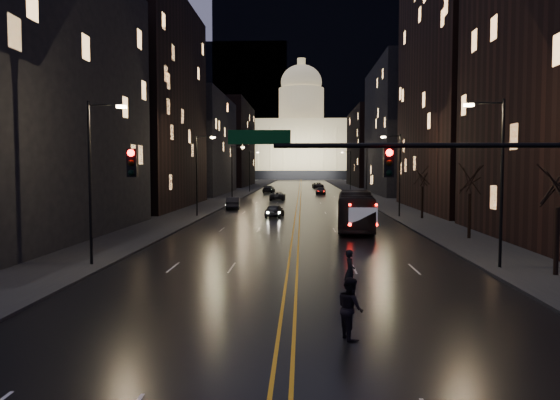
# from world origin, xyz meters

# --- Properties ---
(ground) EXTENTS (900.00, 900.00, 0.00)m
(ground) POSITION_xyz_m (0.00, 0.00, 0.00)
(ground) COLOR black
(ground) RESTS_ON ground
(road) EXTENTS (20.00, 320.00, 0.02)m
(road) POSITION_xyz_m (0.00, 130.00, 0.01)
(road) COLOR black
(road) RESTS_ON ground
(sidewalk_left) EXTENTS (8.00, 320.00, 0.16)m
(sidewalk_left) POSITION_xyz_m (-14.00, 130.00, 0.08)
(sidewalk_left) COLOR black
(sidewalk_left) RESTS_ON ground
(sidewalk_right) EXTENTS (8.00, 320.00, 0.16)m
(sidewalk_right) POSITION_xyz_m (14.00, 130.00, 0.08)
(sidewalk_right) COLOR black
(sidewalk_right) RESTS_ON ground
(center_line) EXTENTS (0.62, 320.00, 0.01)m
(center_line) POSITION_xyz_m (0.00, 130.00, 0.03)
(center_line) COLOR orange
(center_line) RESTS_ON road
(building_left_near) EXTENTS (12.00, 28.00, 22.00)m
(building_left_near) POSITION_xyz_m (-21.00, 22.00, 11.00)
(building_left_near) COLOR black
(building_left_near) RESTS_ON ground
(building_left_mid) EXTENTS (12.00, 30.00, 28.00)m
(building_left_mid) POSITION_xyz_m (-21.00, 54.00, 14.00)
(building_left_mid) COLOR black
(building_left_mid) RESTS_ON ground
(building_left_far) EXTENTS (12.00, 34.00, 20.00)m
(building_left_far) POSITION_xyz_m (-21.00, 92.00, 10.00)
(building_left_far) COLOR black
(building_left_far) RESTS_ON ground
(building_left_dist) EXTENTS (12.00, 40.00, 24.00)m
(building_left_dist) POSITION_xyz_m (-21.00, 140.00, 12.00)
(building_left_dist) COLOR black
(building_left_dist) RESTS_ON ground
(building_right_tall) EXTENTS (12.00, 30.00, 38.00)m
(building_right_tall) POSITION_xyz_m (21.00, 50.00, 19.00)
(building_right_tall) COLOR black
(building_right_tall) RESTS_ON ground
(building_right_mid) EXTENTS (12.00, 34.00, 26.00)m
(building_right_mid) POSITION_xyz_m (21.00, 92.00, 13.00)
(building_right_mid) COLOR black
(building_right_mid) RESTS_ON ground
(building_right_dist) EXTENTS (12.00, 40.00, 22.00)m
(building_right_dist) POSITION_xyz_m (21.00, 140.00, 11.00)
(building_right_dist) COLOR black
(building_right_dist) RESTS_ON ground
(mountain_ridge) EXTENTS (520.00, 60.00, 130.00)m
(mountain_ridge) POSITION_xyz_m (40.00, 380.00, 65.00)
(mountain_ridge) COLOR black
(mountain_ridge) RESTS_ON ground
(capitol) EXTENTS (90.00, 50.00, 58.50)m
(capitol) POSITION_xyz_m (0.00, 250.00, 17.15)
(capitol) COLOR black
(capitol) RESTS_ON ground
(traffic_signal) EXTENTS (17.29, 0.45, 7.00)m
(traffic_signal) POSITION_xyz_m (5.91, -0.00, 5.10)
(traffic_signal) COLOR black
(traffic_signal) RESTS_ON ground
(streetlamp_right_near) EXTENTS (2.13, 0.25, 9.00)m
(streetlamp_right_near) POSITION_xyz_m (10.81, 10.00, 5.08)
(streetlamp_right_near) COLOR black
(streetlamp_right_near) RESTS_ON ground
(streetlamp_left_near) EXTENTS (2.13, 0.25, 9.00)m
(streetlamp_left_near) POSITION_xyz_m (-10.81, 10.00, 5.08)
(streetlamp_left_near) COLOR black
(streetlamp_left_near) RESTS_ON ground
(streetlamp_right_mid) EXTENTS (2.13, 0.25, 9.00)m
(streetlamp_right_mid) POSITION_xyz_m (10.81, 40.00, 5.08)
(streetlamp_right_mid) COLOR black
(streetlamp_right_mid) RESTS_ON ground
(streetlamp_left_mid) EXTENTS (2.13, 0.25, 9.00)m
(streetlamp_left_mid) POSITION_xyz_m (-10.81, 40.00, 5.08)
(streetlamp_left_mid) COLOR black
(streetlamp_left_mid) RESTS_ON ground
(streetlamp_right_far) EXTENTS (2.13, 0.25, 9.00)m
(streetlamp_right_far) POSITION_xyz_m (10.81, 70.00, 5.08)
(streetlamp_right_far) COLOR black
(streetlamp_right_far) RESTS_ON ground
(streetlamp_left_far) EXTENTS (2.13, 0.25, 9.00)m
(streetlamp_left_far) POSITION_xyz_m (-10.81, 70.00, 5.08)
(streetlamp_left_far) COLOR black
(streetlamp_left_far) RESTS_ON ground
(streetlamp_right_dist) EXTENTS (2.13, 0.25, 9.00)m
(streetlamp_right_dist) POSITION_xyz_m (10.81, 100.00, 5.08)
(streetlamp_right_dist) COLOR black
(streetlamp_right_dist) RESTS_ON ground
(streetlamp_left_dist) EXTENTS (2.13, 0.25, 9.00)m
(streetlamp_left_dist) POSITION_xyz_m (-10.81, 100.00, 5.08)
(streetlamp_left_dist) COLOR black
(streetlamp_left_dist) RESTS_ON ground
(tree_right_near) EXTENTS (2.40, 2.40, 6.65)m
(tree_right_near) POSITION_xyz_m (13.00, 8.00, 4.53)
(tree_right_near) COLOR black
(tree_right_near) RESTS_ON ground
(tree_right_mid) EXTENTS (2.40, 2.40, 6.65)m
(tree_right_mid) POSITION_xyz_m (13.00, 22.00, 4.53)
(tree_right_mid) COLOR black
(tree_right_mid) RESTS_ON ground
(tree_right_far) EXTENTS (2.40, 2.40, 6.65)m
(tree_right_far) POSITION_xyz_m (13.00, 38.00, 4.53)
(tree_right_far) COLOR black
(tree_right_far) RESTS_ON ground
(bus) EXTENTS (3.80, 12.46, 3.42)m
(bus) POSITION_xyz_m (5.14, 28.36, 1.71)
(bus) COLOR black
(bus) RESTS_ON ground
(oncoming_car_a) EXTENTS (2.21, 4.41, 1.44)m
(oncoming_car_a) POSITION_xyz_m (-2.50, 40.11, 0.72)
(oncoming_car_a) COLOR black
(oncoming_car_a) RESTS_ON ground
(oncoming_car_b) EXTENTS (2.10, 4.93, 1.58)m
(oncoming_car_b) POSITION_xyz_m (-8.50, 51.53, 0.79)
(oncoming_car_b) COLOR black
(oncoming_car_b) RESTS_ON ground
(oncoming_car_c) EXTENTS (2.54, 5.20, 1.42)m
(oncoming_car_c) POSITION_xyz_m (-3.57, 71.27, 0.71)
(oncoming_car_c) COLOR black
(oncoming_car_c) RESTS_ON ground
(oncoming_car_d) EXTENTS (2.75, 5.51, 1.54)m
(oncoming_car_d) POSITION_xyz_m (-6.68, 98.18, 0.77)
(oncoming_car_d) COLOR black
(oncoming_car_d) RESTS_ON ground
(receding_car_a) EXTENTS (2.05, 4.45, 1.41)m
(receding_car_a) POSITION_xyz_m (5.56, 43.86, 0.71)
(receding_car_a) COLOR black
(receding_car_a) RESTS_ON ground
(receding_car_b) EXTENTS (1.88, 4.38, 1.47)m
(receding_car_b) POSITION_xyz_m (8.50, 66.38, 0.74)
(receding_car_b) COLOR black
(receding_car_b) RESTS_ON ground
(receding_car_c) EXTENTS (2.29, 5.06, 1.44)m
(receding_car_c) POSITION_xyz_m (4.25, 90.16, 0.72)
(receding_car_c) COLOR black
(receding_car_c) RESTS_ON ground
(receding_car_d) EXTENTS (3.10, 5.78, 1.54)m
(receding_car_d) POSITION_xyz_m (4.60, 123.18, 0.77)
(receding_car_d) COLOR black
(receding_car_d) RESTS_ON ground
(pedestrian_a) EXTENTS (0.53, 0.73, 1.86)m
(pedestrian_a) POSITION_xyz_m (2.60, 4.56, 0.93)
(pedestrian_a) COLOR black
(pedestrian_a) RESTS_ON ground
(pedestrian_b) EXTENTS (0.80, 1.08, 1.98)m
(pedestrian_b) POSITION_xyz_m (2.04, -2.00, 0.99)
(pedestrian_b) COLOR black
(pedestrian_b) RESTS_ON ground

